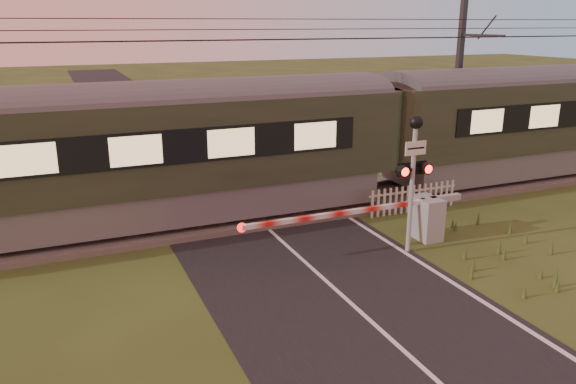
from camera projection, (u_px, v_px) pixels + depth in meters
name	position (u px, v px, depth m)	size (l,w,h in m)	color
ground	(347.00, 300.00, 12.63)	(160.00, 160.00, 0.00)	#303F18
road	(352.00, 304.00, 12.43)	(6.00, 140.00, 0.03)	black
track_bed	(251.00, 212.00, 18.33)	(140.00, 3.40, 0.39)	#47423D
overhead_wires	(247.00, 32.00, 16.70)	(120.00, 0.62, 0.62)	black
train	(381.00, 133.00, 19.50)	(43.74, 3.02, 4.08)	slate
boom_gate	(419.00, 217.00, 15.98)	(6.80, 0.95, 1.26)	gray
crossing_signal	(414.00, 160.00, 14.58)	(0.95, 0.37, 3.75)	gray
picket_fence	(413.00, 198.00, 18.42)	(3.35, 0.08, 0.91)	silver
catenary_mast	(459.00, 84.00, 22.98)	(0.22, 2.46, 6.91)	#2D2D30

